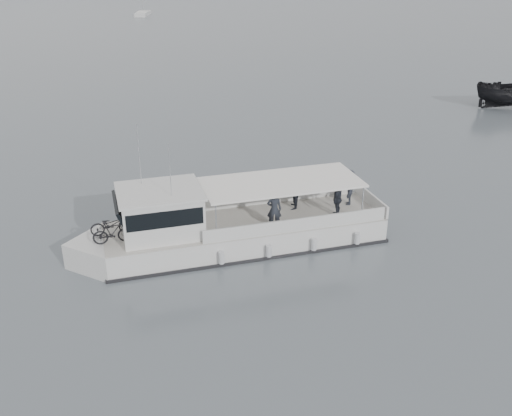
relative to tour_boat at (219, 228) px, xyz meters
name	(u,v)px	position (x,y,z in m)	size (l,w,h in m)	color
ground	(292,260)	(2.19, -2.36, -0.92)	(1400.00, 1400.00, 0.00)	#576067
tour_boat	(219,228)	(0.00, 0.00, 0.00)	(13.50, 5.45, 5.63)	silver
dark_motorboat	(512,94)	(30.24, 10.78, 0.21)	(2.22, 5.89, 2.27)	black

